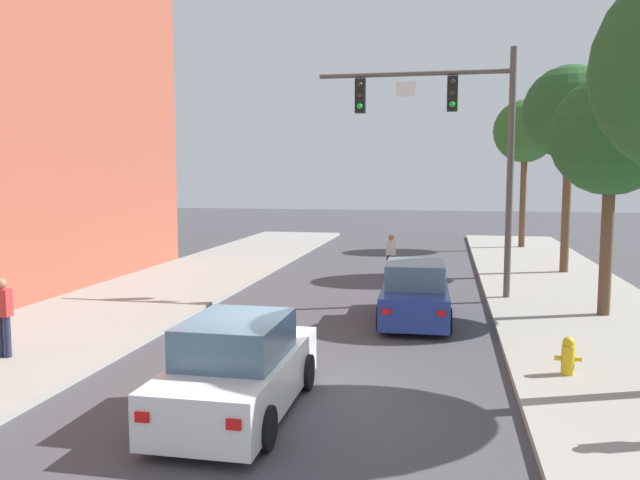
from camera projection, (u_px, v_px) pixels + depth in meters
name	position (u px, v px, depth m)	size (l,w,h in m)	color
ground_plane	(280.00, 402.00, 10.81)	(120.00, 120.00, 0.00)	#424247
traffic_signal_mast	(455.00, 128.00, 19.18)	(5.94, 0.38, 7.50)	#514C47
car_lead_blue	(415.00, 294.00, 16.78)	(1.94, 4.29, 1.60)	navy
car_following_white	(239.00, 370.00, 10.28)	(1.85, 4.25, 1.60)	silver
pedestrian_sidewalk_left_walker	(2.00, 313.00, 12.91)	(0.36, 0.22, 1.64)	#232847
pedestrian_crossing_road	(391.00, 253.00, 23.96)	(0.36, 0.22, 1.64)	#232847
fire_hydrant	(568.00, 356.00, 11.83)	(0.48, 0.24, 0.72)	gold
street_tree_second	(612.00, 136.00, 16.47)	(3.15, 3.15, 6.34)	brown
street_tree_third	(570.00, 113.00, 23.82)	(3.50, 3.50, 7.85)	brown
street_tree_farthest	(525.00, 132.00, 32.32)	(3.21, 3.21, 7.57)	brown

